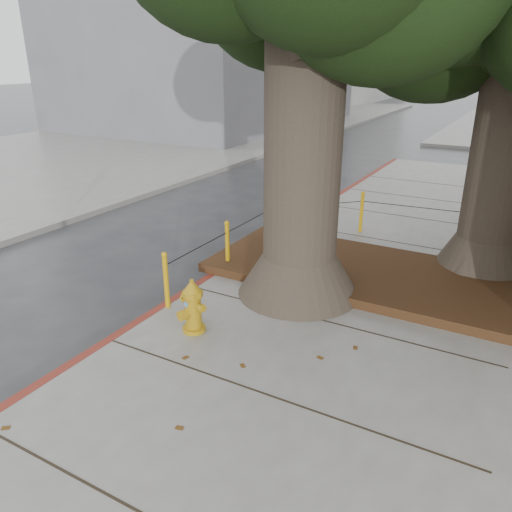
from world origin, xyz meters
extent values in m
plane|color=#28282B|center=(0.00, 0.00, 0.00)|extent=(140.00, 140.00, 0.00)
cube|color=slate|center=(-14.00, 10.00, 0.07)|extent=(14.00, 60.00, 0.15)
cube|color=maroon|center=(-2.00, 2.50, 0.07)|extent=(0.14, 26.00, 0.16)
cube|color=black|center=(0.90, 3.90, 0.23)|extent=(6.40, 2.60, 0.16)
cube|color=slate|center=(-15.00, 22.00, 6.00)|extent=(12.00, 16.00, 12.00)
cube|color=silver|center=(-17.00, 45.00, 7.50)|extent=(12.00, 18.00, 15.00)
cone|color=#4C3F33|center=(-0.30, 2.70, 0.50)|extent=(2.04, 2.04, 0.70)
cylinder|color=#4C3F33|center=(-0.30, 2.70, 2.53)|extent=(1.20, 1.20, 4.22)
cone|color=#4C3F33|center=(2.30, 5.20, 0.50)|extent=(1.77, 1.77, 0.70)
cylinder|color=#4C3F33|center=(2.30, 5.20, 2.32)|extent=(1.04, 1.04, 3.84)
cylinder|color=#D8A00C|center=(-1.90, 1.20, 0.60)|extent=(0.08, 0.08, 0.90)
sphere|color=#D8A00C|center=(-1.90, 1.20, 1.05)|extent=(0.09, 0.09, 0.09)
cylinder|color=#D8A00C|center=(-1.90, 3.00, 0.60)|extent=(0.08, 0.08, 0.90)
sphere|color=#D8A00C|center=(-1.90, 3.00, 1.05)|extent=(0.09, 0.09, 0.09)
cylinder|color=#D8A00C|center=(-1.90, 4.80, 0.60)|extent=(0.08, 0.08, 0.90)
sphere|color=#D8A00C|center=(-1.90, 4.80, 1.05)|extent=(0.09, 0.09, 0.09)
cylinder|color=#D8A00C|center=(-0.40, 6.30, 0.60)|extent=(0.08, 0.08, 0.90)
sphere|color=#D8A00C|center=(-0.40, 6.30, 1.05)|extent=(0.09, 0.09, 0.09)
cylinder|color=#D8A00C|center=(1.80, 6.50, 0.60)|extent=(0.08, 0.08, 0.90)
sphere|color=#D8A00C|center=(1.80, 6.50, 1.05)|extent=(0.09, 0.09, 0.09)
cylinder|color=black|center=(-1.90, 2.10, 0.87)|extent=(0.02, 1.80, 0.02)
cylinder|color=black|center=(-1.90, 3.90, 0.87)|extent=(0.02, 1.80, 0.02)
cylinder|color=black|center=(-1.15, 5.55, 0.87)|extent=(1.51, 1.51, 0.02)
cylinder|color=black|center=(0.70, 6.40, 0.87)|extent=(2.20, 0.22, 0.02)
cylinder|color=#C59414|center=(-1.09, 0.80, 0.18)|extent=(0.43, 0.43, 0.06)
cylinder|color=#C59414|center=(-1.09, 0.80, 0.47)|extent=(0.29, 0.29, 0.53)
cylinder|color=#C59414|center=(-1.09, 0.80, 0.75)|extent=(0.39, 0.39, 0.07)
cone|color=#C59414|center=(-1.09, 0.80, 0.85)|extent=(0.36, 0.36, 0.15)
cylinder|color=#C59414|center=(-1.09, 0.80, 0.94)|extent=(0.07, 0.07, 0.05)
cylinder|color=#C59414|center=(-1.23, 0.84, 0.60)|extent=(0.17, 0.14, 0.10)
cylinder|color=#C59414|center=(-0.96, 0.76, 0.60)|extent=(0.17, 0.14, 0.10)
cylinder|color=#C59414|center=(-1.13, 0.68, 0.47)|extent=(0.18, 0.18, 0.14)
cube|color=#5999D8|center=(-1.13, 0.69, 0.62)|extent=(0.07, 0.03, 0.07)
imported|color=black|center=(-11.25, 17.52, 0.63)|extent=(2.32, 4.53, 1.26)
camera|label=1|loc=(2.82, -4.32, 3.87)|focal=35.00mm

